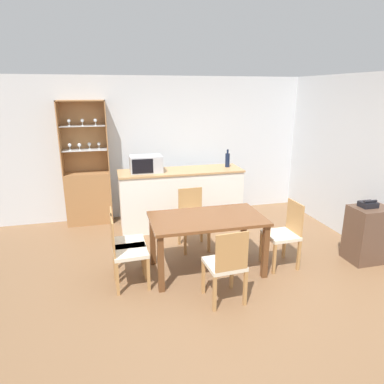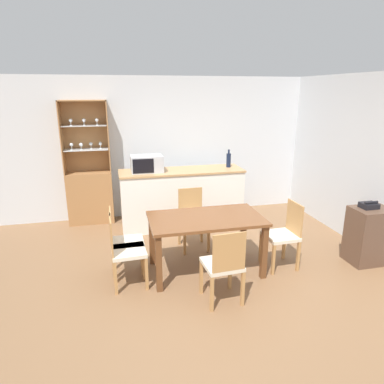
{
  "view_description": "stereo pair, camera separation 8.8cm",
  "coord_description": "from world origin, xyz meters",
  "px_view_note": "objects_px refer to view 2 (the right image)",
  "views": [
    {
      "loc": [
        -1.14,
        -3.64,
        2.3
      ],
      "look_at": [
        0.06,
        1.09,
        0.85
      ],
      "focal_mm": 32.0,
      "sensor_mm": 36.0,
      "label": 1
    },
    {
      "loc": [
        -1.05,
        -3.66,
        2.3
      ],
      "look_at": [
        0.06,
        1.09,
        0.85
      ],
      "focal_mm": 32.0,
      "sensor_mm": 36.0,
      "label": 2
    }
  ],
  "objects_px": {
    "dining_chair_side_left_far": "(124,242)",
    "dining_chair_head_far": "(193,219)",
    "display_cabinet": "(90,188)",
    "dining_chair_side_right_near": "(283,235)",
    "dining_chair_head_near": "(223,265)",
    "side_cabinet": "(369,235)",
    "microwave": "(147,164)",
    "telephone": "(369,205)",
    "dining_table": "(206,225)",
    "wine_bottle": "(229,160)",
    "dining_chair_side_left_near": "(125,251)"
  },
  "relations": [
    {
      "from": "dining_chair_side_left_near",
      "to": "dining_chair_side_left_far",
      "type": "relative_size",
      "value": 1.0
    },
    {
      "from": "side_cabinet",
      "to": "telephone",
      "type": "distance_m",
      "value": 0.43
    },
    {
      "from": "dining_chair_side_right_near",
      "to": "dining_chair_head_far",
      "type": "bearing_deg",
      "value": 48.51
    },
    {
      "from": "telephone",
      "to": "side_cabinet",
      "type": "bearing_deg",
      "value": -33.55
    },
    {
      "from": "dining_chair_side_right_near",
      "to": "side_cabinet",
      "type": "distance_m",
      "value": 1.22
    },
    {
      "from": "dining_table",
      "to": "dining_chair_side_left_near",
      "type": "height_order",
      "value": "dining_chair_side_left_near"
    },
    {
      "from": "microwave",
      "to": "dining_chair_side_left_near",
      "type": "bearing_deg",
      "value": -104.89
    },
    {
      "from": "dining_chair_side_left_near",
      "to": "dining_chair_side_left_far",
      "type": "xyz_separation_m",
      "value": [
        -0.0,
        0.25,
        0.0
      ]
    },
    {
      "from": "dining_chair_head_near",
      "to": "microwave",
      "type": "bearing_deg",
      "value": 100.07
    },
    {
      "from": "telephone",
      "to": "dining_chair_side_right_near",
      "type": "bearing_deg",
      "value": 173.9
    },
    {
      "from": "dining_table",
      "to": "dining_chair_side_left_near",
      "type": "xyz_separation_m",
      "value": [
        -1.04,
        -0.13,
        -0.18
      ]
    },
    {
      "from": "dining_chair_head_far",
      "to": "telephone",
      "type": "bearing_deg",
      "value": 154.32
    },
    {
      "from": "microwave",
      "to": "dining_table",
      "type": "bearing_deg",
      "value": -70.75
    },
    {
      "from": "dining_chair_side_left_far",
      "to": "dining_chair_head_far",
      "type": "distance_m",
      "value": 1.2
    },
    {
      "from": "dining_chair_side_left_near",
      "to": "dining_table",
      "type": "bearing_deg",
      "value": 94.29
    },
    {
      "from": "dining_table",
      "to": "dining_chair_side_left_near",
      "type": "relative_size",
      "value": 1.62
    },
    {
      "from": "dining_chair_side_left_near",
      "to": "dining_chair_side_right_near",
      "type": "bearing_deg",
      "value": 87.48
    },
    {
      "from": "dining_table",
      "to": "dining_chair_side_left_far",
      "type": "distance_m",
      "value": 1.06
    },
    {
      "from": "dining_chair_side_left_near",
      "to": "dining_chair_head_near",
      "type": "bearing_deg",
      "value": 57.33
    },
    {
      "from": "microwave",
      "to": "telephone",
      "type": "bearing_deg",
      "value": -34.15
    },
    {
      "from": "dining_chair_side_left_far",
      "to": "dining_chair_head_near",
      "type": "distance_m",
      "value": 1.34
    },
    {
      "from": "dining_chair_side_left_near",
      "to": "side_cabinet",
      "type": "relative_size",
      "value": 1.14
    },
    {
      "from": "telephone",
      "to": "dining_table",
      "type": "bearing_deg",
      "value": 173.61
    },
    {
      "from": "dining_chair_side_left_far",
      "to": "dining_chair_head_far",
      "type": "relative_size",
      "value": 1.0
    },
    {
      "from": "dining_chair_side_right_near",
      "to": "side_cabinet",
      "type": "relative_size",
      "value": 1.14
    },
    {
      "from": "dining_chair_side_left_near",
      "to": "telephone",
      "type": "distance_m",
      "value": 3.26
    },
    {
      "from": "dining_table",
      "to": "dining_chair_side_right_near",
      "type": "distance_m",
      "value": 1.06
    },
    {
      "from": "dining_chair_side_right_near",
      "to": "dining_chair_side_left_near",
      "type": "distance_m",
      "value": 2.07
    },
    {
      "from": "dining_chair_head_far",
      "to": "wine_bottle",
      "type": "xyz_separation_m",
      "value": [
        0.87,
        0.94,
        0.67
      ]
    },
    {
      "from": "dining_chair_head_near",
      "to": "dining_chair_side_right_near",
      "type": "bearing_deg",
      "value": 26.76
    },
    {
      "from": "dining_chair_head_far",
      "to": "side_cabinet",
      "type": "relative_size",
      "value": 1.14
    },
    {
      "from": "dining_chair_side_left_near",
      "to": "wine_bottle",
      "type": "relative_size",
      "value": 2.87
    },
    {
      "from": "telephone",
      "to": "dining_chair_head_far",
      "type": "bearing_deg",
      "value": 156.13
    },
    {
      "from": "dining_chair_head_far",
      "to": "microwave",
      "type": "distance_m",
      "value": 1.27
    },
    {
      "from": "dining_chair_head_near",
      "to": "side_cabinet",
      "type": "relative_size",
      "value": 1.14
    },
    {
      "from": "dining_chair_head_far",
      "to": "telephone",
      "type": "relative_size",
      "value": 4.14
    },
    {
      "from": "microwave",
      "to": "telephone",
      "type": "xyz_separation_m",
      "value": [
        2.77,
        -1.88,
        -0.32
      ]
    },
    {
      "from": "display_cabinet",
      "to": "dining_chair_side_right_near",
      "type": "relative_size",
      "value": 2.4
    },
    {
      "from": "wine_bottle",
      "to": "microwave",
      "type": "bearing_deg",
      "value": -178.53
    },
    {
      "from": "dining_chair_side_left_near",
      "to": "side_cabinet",
      "type": "distance_m",
      "value": 3.28
    },
    {
      "from": "dining_table",
      "to": "dining_chair_head_near",
      "type": "bearing_deg",
      "value": -89.78
    },
    {
      "from": "dining_chair_side_left_far",
      "to": "dining_chair_head_near",
      "type": "relative_size",
      "value": 1.0
    },
    {
      "from": "dining_table",
      "to": "dining_chair_head_near",
      "type": "relative_size",
      "value": 1.62
    },
    {
      "from": "dining_chair_side_left_far",
      "to": "telephone",
      "type": "bearing_deg",
      "value": 83.16
    },
    {
      "from": "dining_chair_side_left_far",
      "to": "dining_chair_head_near",
      "type": "xyz_separation_m",
      "value": [
        1.04,
        -0.85,
        0.0
      ]
    },
    {
      "from": "dining_chair_side_left_far",
      "to": "side_cabinet",
      "type": "bearing_deg",
      "value": 82.75
    },
    {
      "from": "microwave",
      "to": "wine_bottle",
      "type": "xyz_separation_m",
      "value": [
        1.44,
        0.04,
        -0.01
      ]
    },
    {
      "from": "microwave",
      "to": "wine_bottle",
      "type": "distance_m",
      "value": 1.44
    },
    {
      "from": "dining_table",
      "to": "dining_chair_side_left_near",
      "type": "bearing_deg",
      "value": -173.09
    },
    {
      "from": "dining_table",
      "to": "wine_bottle",
      "type": "xyz_separation_m",
      "value": [
        0.87,
        1.67,
        0.49
      ]
    }
  ]
}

